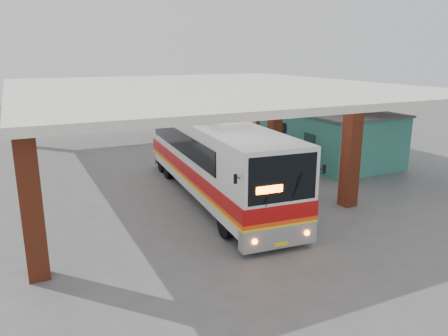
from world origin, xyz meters
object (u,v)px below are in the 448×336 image
Objects in this scene: coach_bus at (214,157)px; motorcycle at (303,168)px; pedestrian at (289,190)px; red_chair at (254,144)px.

motorcycle is at bearing 11.73° from coach_bus.
coach_bus is 7.34× the size of pedestrian.
pedestrian is (-3.37, -3.72, 0.32)m from motorcycle.
red_chair is (1.39, 7.63, -0.23)m from motorcycle.
motorcycle is (5.44, 0.69, -1.30)m from coach_bus.
coach_bus is 17.71× the size of red_chair.
motorcycle is 1.22× the size of pedestrian.
pedestrian is (2.07, -3.02, -0.98)m from coach_bus.
pedestrian is at bearing -51.18° from coach_bus.
motorcycle is at bearing -111.27° from red_chair.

